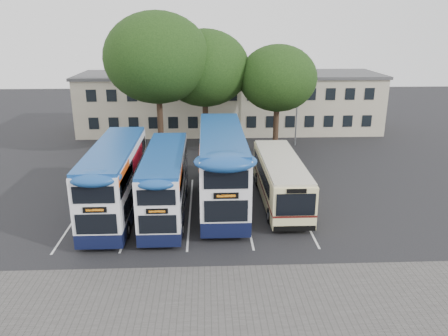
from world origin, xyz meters
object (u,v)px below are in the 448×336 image
tree_right (278,78)px  lamp_post (298,93)px  bus_dd_left (115,177)px  tree_left (157,58)px  bus_dd_right (222,164)px  bus_dd_mid (165,180)px  tree_mid (205,68)px  bus_single (280,177)px

tree_right → lamp_post: bearing=47.1°
tree_right → bus_dd_left: (-11.89, -12.75, -4.37)m
tree_left → tree_right: 10.45m
tree_left → bus_dd_left: 13.21m
tree_right → bus_dd_right: tree_right is taller
bus_dd_mid → bus_dd_right: 3.96m
bus_dd_mid → tree_mid: bearing=79.8°
bus_single → bus_dd_right: bearing=-180.0°
bus_dd_right → bus_dd_mid: bearing=-153.6°
tree_mid → bus_single: (4.91, -12.09, -5.89)m
tree_mid → bus_dd_mid: tree_mid is taller
tree_left → bus_dd_mid: size_ratio=1.27×
bus_dd_mid → bus_dd_left: bearing=175.0°
tree_left → bus_dd_right: 12.67m
tree_left → bus_dd_right: (4.91, -10.06, -5.95)m
bus_dd_left → bus_dd_mid: 3.08m
tree_mid → bus_dd_right: bearing=-85.1°
bus_single → bus_dd_left: bearing=-171.9°
bus_dd_left → lamp_post: bearing=47.0°
tree_right → bus_single: 12.44m
lamp_post → bus_dd_right: bearing=-119.0°
lamp_post → bus_dd_mid: lamp_post is taller
bus_dd_mid → tree_right: bearing=55.9°
bus_dd_right → lamp_post: bearing=61.0°
lamp_post → bus_dd_left: lamp_post is taller
lamp_post → bus_dd_mid: 19.39m
lamp_post → bus_dd_left: 21.09m
lamp_post → tree_mid: (-8.71, -1.73, 2.49)m
bus_single → lamp_post: bearing=74.6°
tree_mid → bus_dd_left: size_ratio=1.05×
lamp_post → bus_dd_right: lamp_post is taller
tree_mid → bus_single: tree_mid is taller
bus_dd_right → tree_mid: bearing=94.9°
tree_mid → bus_dd_left: bearing=-112.3°
tree_mid → bus_dd_left: tree_mid is taller
lamp_post → bus_single: lamp_post is taller
tree_left → tree_mid: 4.50m
tree_left → bus_dd_mid: 13.49m
tree_right → bus_single: (-1.43, -11.27, -5.09)m
tree_right → tree_left: bearing=-173.2°
tree_left → bus_dd_left: tree_left is taller
lamp_post → tree_left: 13.60m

